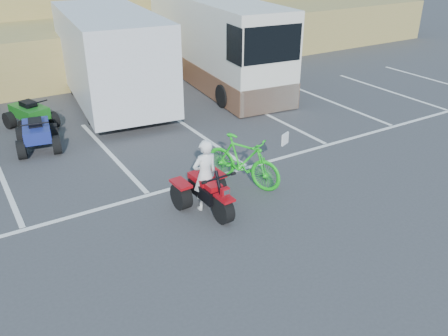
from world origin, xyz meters
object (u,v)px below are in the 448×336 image
green_dirt_bike (243,161)px  quad_atv_green (33,128)px  cargo_trailer (111,56)px  red_trike_atv (209,211)px  rider (205,175)px  rv_motorhome (214,46)px  quad_atv_blue (40,149)px

green_dirt_bike → quad_atv_green: (-3.49, 6.30, -0.60)m
green_dirt_bike → cargo_trailer: (-0.52, 7.20, 1.06)m
red_trike_atv → cargo_trailer: cargo_trailer is taller
rider → red_trike_atv: bearing=90.0°
green_dirt_bike → cargo_trailer: bearing=70.3°
rider → cargo_trailer: cargo_trailer is taller
red_trike_atv → cargo_trailer: bearing=82.2°
cargo_trailer → quad_atv_green: bearing=-156.5°
rider → rv_motorhome: (5.11, 8.32, 0.57)m
quad_atv_green → cargo_trailer: bearing=-0.6°
cargo_trailer → quad_atv_green: cargo_trailer is taller
green_dirt_bike → rv_motorhome: size_ratio=0.22×
red_trike_atv → rv_motorhome: 9.98m
rv_motorhome → quad_atv_blue: rv_motorhome is taller
rv_motorhome → quad_atv_blue: size_ratio=6.10×
red_trike_atv → cargo_trailer: size_ratio=0.22×
rider → cargo_trailer: size_ratio=0.23×
rv_motorhome → rider: bearing=-115.6°
quad_atv_green → rv_motorhome: bearing=-5.7°
quad_atv_blue → cargo_trailer: bearing=49.8°
green_dirt_bike → quad_atv_green: size_ratio=1.38×
green_dirt_bike → rv_motorhome: bearing=40.1°
rider → cargo_trailer: bearing=-98.0°
quad_atv_green → red_trike_atv: bearing=-89.8°
red_trike_atv → cargo_trailer: (0.76, 7.85, 1.66)m
red_trike_atv → rider: bearing=90.0°
cargo_trailer → quad_atv_blue: (-3.12, -2.63, -1.66)m
green_dirt_bike → rv_motorhome: (3.83, 7.82, 0.76)m
quad_atv_blue → rv_motorhome: bearing=33.3°
green_dirt_bike → rv_motorhome: rv_motorhome is taller
quad_atv_blue → quad_atv_green: 1.74m
quad_atv_blue → quad_atv_green: (0.16, 1.73, 0.00)m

